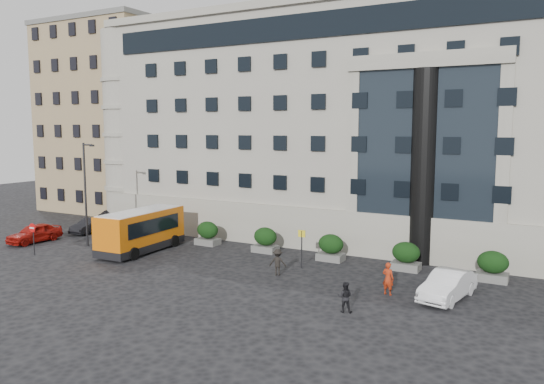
{
  "coord_description": "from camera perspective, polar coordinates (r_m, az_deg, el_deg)",
  "views": [
    {
      "loc": [
        20.02,
        -25.6,
        9.14
      ],
      "look_at": [
        3.7,
        4.26,
        5.0
      ],
      "focal_mm": 35.0,
      "sensor_mm": 36.0,
      "label": 1
    }
  ],
  "objects": [
    {
      "name": "ground",
      "position": [
        33.76,
        -9.12,
        -8.86
      ],
      "size": [
        120.0,
        120.0,
        0.0
      ],
      "primitive_type": "plane",
      "color": "black",
      "rests_on": "ground"
    },
    {
      "name": "civic_building",
      "position": [
        49.62,
        12.34,
        6.62
      ],
      "size": [
        44.0,
        24.0,
        18.0
      ],
      "primitive_type": "cube",
      "color": "gray",
      "rests_on": "ground"
    },
    {
      "name": "entrance_column",
      "position": [
        36.88,
        16.04,
        2.56
      ],
      "size": [
        1.8,
        1.8,
        13.0
      ],
      "primitive_type": "cylinder",
      "color": "black",
      "rests_on": "ground"
    },
    {
      "name": "apartment_near",
      "position": [
        63.39,
        -15.46,
        7.47
      ],
      "size": [
        14.0,
        14.0,
        20.0
      ],
      "primitive_type": "cube",
      "color": "#998159",
      "rests_on": "ground"
    },
    {
      "name": "apartment_far",
      "position": [
        79.12,
        -7.89,
        8.22
      ],
      "size": [
        13.0,
        13.0,
        22.0
      ],
      "primitive_type": "cube",
      "color": "brown",
      "rests_on": "ground"
    },
    {
      "name": "hedge_a",
      "position": [
        41.95,
        -6.94,
        -4.4
      ],
      "size": [
        1.8,
        1.26,
        1.84
      ],
      "color": "#585956",
      "rests_on": "ground"
    },
    {
      "name": "hedge_b",
      "position": [
        39.21,
        -0.72,
        -5.15
      ],
      "size": [
        1.8,
        1.26,
        1.84
      ],
      "color": "#585956",
      "rests_on": "ground"
    },
    {
      "name": "hedge_c",
      "position": [
        36.99,
        6.35,
        -5.93
      ],
      "size": [
        1.8,
        1.26,
        1.84
      ],
      "color": "#585956",
      "rests_on": "ground"
    },
    {
      "name": "hedge_d",
      "position": [
        35.41,
        14.21,
        -6.69
      ],
      "size": [
        1.8,
        1.26,
        1.84
      ],
      "color": "#585956",
      "rests_on": "ground"
    },
    {
      "name": "hedge_e",
      "position": [
        34.54,
        22.65,
        -7.36
      ],
      "size": [
        1.8,
        1.26,
        1.84
      ],
      "color": "#585956",
      "rests_on": "ground"
    },
    {
      "name": "street_lamp",
      "position": [
        43.15,
        -19.39,
        0.19
      ],
      "size": [
        1.16,
        0.18,
        8.0
      ],
      "color": "#262628",
      "rests_on": "ground"
    },
    {
      "name": "bus_stop_sign",
      "position": [
        34.67,
        3.22,
        -5.41
      ],
      "size": [
        0.5,
        0.08,
        2.52
      ],
      "color": "#262628",
      "rests_on": "ground"
    },
    {
      "name": "no_entry_sign",
      "position": [
        41.83,
        -24.33,
        -4.0
      ],
      "size": [
        0.64,
        0.16,
        2.32
      ],
      "color": "#262628",
      "rests_on": "ground"
    },
    {
      "name": "minibus",
      "position": [
        40.45,
        -13.9,
        -3.89
      ],
      "size": [
        3.03,
        7.43,
        3.06
      ],
      "rotation": [
        0.0,
        0.0,
        0.05
      ],
      "color": "#D6620A",
      "rests_on": "ground"
    },
    {
      "name": "red_truck",
      "position": [
        57.26,
        -10.36,
        -0.72
      ],
      "size": [
        3.14,
        6.07,
        3.17
      ],
      "rotation": [
        0.0,
        0.0,
        0.08
      ],
      "color": "maroon",
      "rests_on": "ground"
    },
    {
      "name": "parked_car_a",
      "position": [
        46.62,
        -24.19,
        -4.05
      ],
      "size": [
        1.87,
        4.42,
        1.49
      ],
      "primitive_type": "imported",
      "rotation": [
        0.0,
        0.0,
        -0.02
      ],
      "color": "#9B110B",
      "rests_on": "ground"
    },
    {
      "name": "parked_car_b",
      "position": [
        49.06,
        -18.96,
        -3.41
      ],
      "size": [
        1.77,
        4.06,
        1.3
      ],
      "primitive_type": "imported",
      "rotation": [
        0.0,
        0.0,
        0.1
      ],
      "color": "black",
      "rests_on": "ground"
    },
    {
      "name": "parked_car_c",
      "position": [
        52.29,
        -16.96,
        -2.64
      ],
      "size": [
        2.31,
        5.05,
        1.43
      ],
      "primitive_type": "imported",
      "rotation": [
        0.0,
        0.0,
        0.06
      ],
      "color": "black",
      "rests_on": "ground"
    },
    {
      "name": "parked_car_d",
      "position": [
        53.01,
        -10.59,
        -2.39
      ],
      "size": [
        2.75,
        4.97,
        1.32
      ],
      "primitive_type": "imported",
      "rotation": [
        0.0,
        0.0,
        0.12
      ],
      "color": "black",
      "rests_on": "ground"
    },
    {
      "name": "white_taxi",
      "position": [
        30.26,
        18.37,
        -9.49
      ],
      "size": [
        2.48,
        4.88,
        1.53
      ],
      "primitive_type": "imported",
      "rotation": [
        0.0,
        0.0,
        -0.19
      ],
      "color": "white",
      "rests_on": "ground"
    },
    {
      "name": "pedestrian_a",
      "position": [
        30.14,
        12.37,
        -9.08
      ],
      "size": [
        0.73,
        0.55,
        1.82
      ],
      "primitive_type": "imported",
      "rotation": [
        0.0,
        0.0,
        2.95
      ],
      "color": "#A52A10",
      "rests_on": "ground"
    },
    {
      "name": "pedestrian_b",
      "position": [
        27.09,
        7.85,
        -11.12
      ],
      "size": [
        0.88,
        0.76,
        1.55
      ],
      "primitive_type": "imported",
      "rotation": [
        0.0,
        0.0,
        3.41
      ],
      "color": "black",
      "rests_on": "ground"
    },
    {
      "name": "pedestrian_c",
      "position": [
        33.2,
        0.62,
        -7.56
      ],
      "size": [
        1.2,
        0.9,
        1.65
      ],
      "primitive_type": "imported",
      "rotation": [
        0.0,
        0.0,
        3.44
      ],
      "color": "black",
      "rests_on": "ground"
    }
  ]
}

